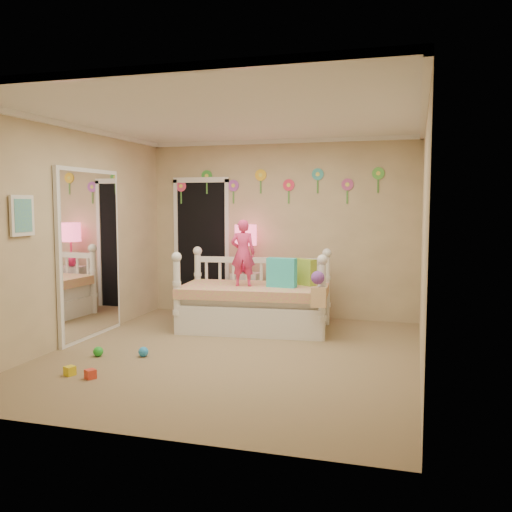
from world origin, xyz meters
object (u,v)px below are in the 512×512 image
(nightstand, at_px, (246,295))
(child, at_px, (243,253))
(daybed, at_px, (255,290))
(table_lamp, at_px, (246,241))

(nightstand, bearing_deg, child, -73.99)
(daybed, xyz_separation_m, nightstand, (-0.35, 0.72, -0.20))
(table_lamp, bearing_deg, nightstand, 0.00)
(child, distance_m, table_lamp, 0.85)
(child, relative_size, table_lamp, 1.25)
(child, height_order, nightstand, child)
(daybed, relative_size, child, 2.23)
(daybed, distance_m, table_lamp, 1.00)
(nightstand, xyz_separation_m, table_lamp, (0.00, 0.00, 0.80))
(daybed, height_order, nightstand, daybed)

